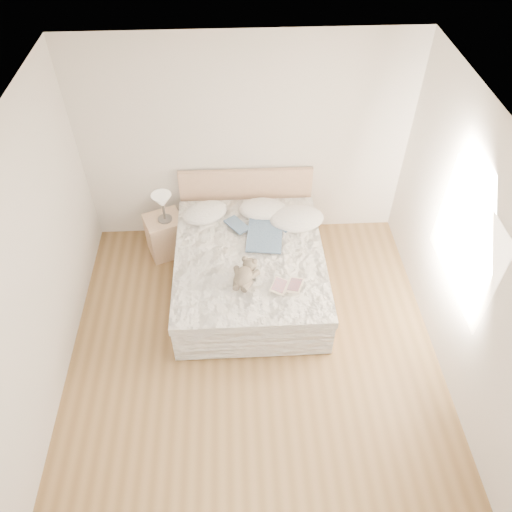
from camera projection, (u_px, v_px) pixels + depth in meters
name	position (u px, v px, depth m)	size (l,w,h in m)	color
floor	(254.00, 365.00, 5.38)	(4.00, 4.50, 0.00)	brown
ceiling	(254.00, 152.00, 3.47)	(4.00, 4.50, 0.00)	white
wall_back	(245.00, 143.00, 6.01)	(4.00, 0.02, 2.70)	silver
wall_left	(25.00, 290.00, 4.35)	(0.02, 4.50, 2.70)	silver
wall_right	(475.00, 273.00, 4.50)	(0.02, 4.50, 2.70)	silver
window	(466.00, 242.00, 4.64)	(0.02, 1.30, 1.10)	white
bed	(249.00, 266.00, 6.00)	(1.72, 2.14, 1.00)	tan
nightstand	(166.00, 235.00, 6.43)	(0.45, 0.40, 0.56)	tan
table_lamp	(162.00, 202.00, 6.03)	(0.31, 0.31, 0.39)	#504B46
pillow_left	(205.00, 213.00, 6.20)	(0.57, 0.40, 0.17)	white
pillow_middle	(263.00, 209.00, 6.24)	(0.60, 0.42, 0.18)	white
pillow_right	(297.00, 219.00, 6.11)	(0.67, 0.47, 0.20)	white
blouse	(265.00, 235.00, 5.92)	(0.65, 0.69, 0.03)	#364F6F
photo_book	(202.00, 215.00, 6.17)	(0.30, 0.21, 0.02)	white
childrens_book	(287.00, 286.00, 5.35)	(0.34, 0.23, 0.02)	#FFEFCF
teddy_bear	(244.00, 281.00, 5.37)	(0.26, 0.37, 0.19)	#6B5F4F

